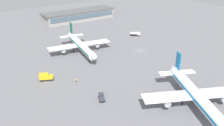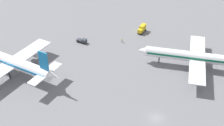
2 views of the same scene
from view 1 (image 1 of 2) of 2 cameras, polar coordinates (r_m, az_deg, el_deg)
ground at (r=137.76m, az=6.52°, el=2.93°), size 288.00×288.00×0.00m
terminal_building at (r=200.37m, az=-7.64°, el=10.88°), size 57.58×15.03×7.80m
airplane_at_gate at (r=132.56m, az=-7.30°, el=4.18°), size 34.16×42.22×12.87m
airplane_taxiing at (r=89.68m, az=18.84°, el=-7.12°), size 35.92×43.26×14.06m
fuel_truck at (r=161.42m, az=5.39°, el=6.74°), size 6.05×5.50×2.50m
pushback_tractor at (r=91.95m, az=-2.43°, el=-7.87°), size 3.62×4.79×1.90m
catering_truck at (r=108.00m, az=-15.03°, el=-3.10°), size 5.89×3.98×3.30m
ground_crew_worker at (r=104.41m, az=-8.25°, el=-3.98°), size 0.53×0.53×1.67m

